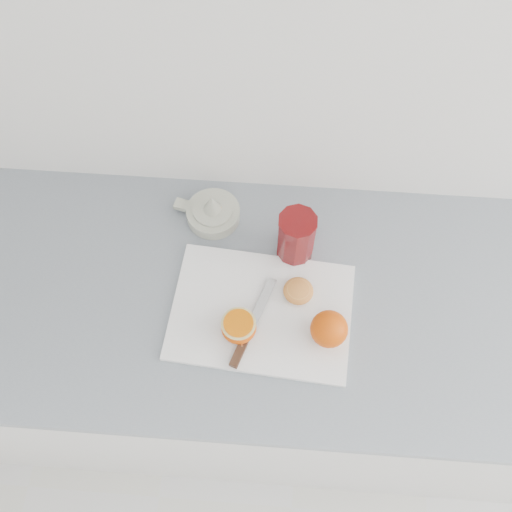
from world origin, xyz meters
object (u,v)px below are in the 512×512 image
object	(u,v)px
cutting_board	(261,312)
citrus_juicer	(212,212)
half_orange	(239,327)
red_tumbler	(296,239)
counter	(238,355)

from	to	relation	value
cutting_board	citrus_juicer	distance (m)	0.27
half_orange	cutting_board	bearing A→B (deg)	47.90
cutting_board	red_tumbler	world-z (taller)	red_tumbler
cutting_board	citrus_juicer	bearing A→B (deg)	119.16
counter	cutting_board	world-z (taller)	cutting_board
cutting_board	red_tumbler	xyz separation A→B (m)	(0.07, 0.16, 0.06)
citrus_juicer	red_tumbler	size ratio (longest dim) A/B	1.14
half_orange	counter	bearing A→B (deg)	103.75
counter	half_orange	bearing A→B (deg)	-76.25
counter	red_tumbler	distance (m)	0.54
half_orange	red_tumbler	size ratio (longest dim) A/B	0.53
counter	cutting_board	distance (m)	0.46
counter	half_orange	xyz separation A→B (m)	(0.02, -0.09, 0.48)
counter	half_orange	size ratio (longest dim) A/B	35.25
cutting_board	red_tumbler	size ratio (longest dim) A/B	2.75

